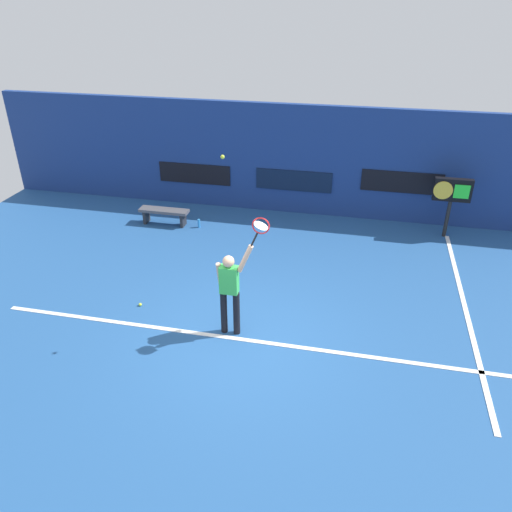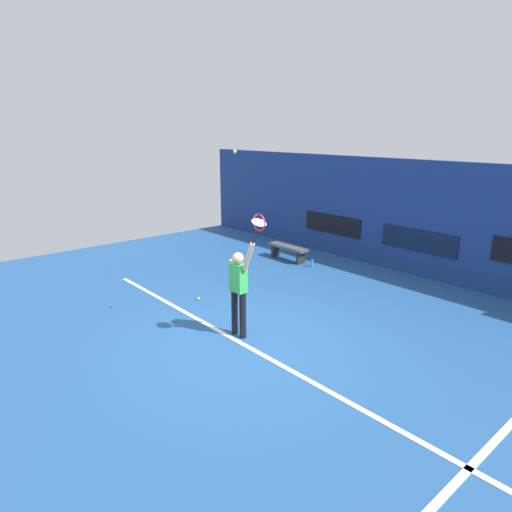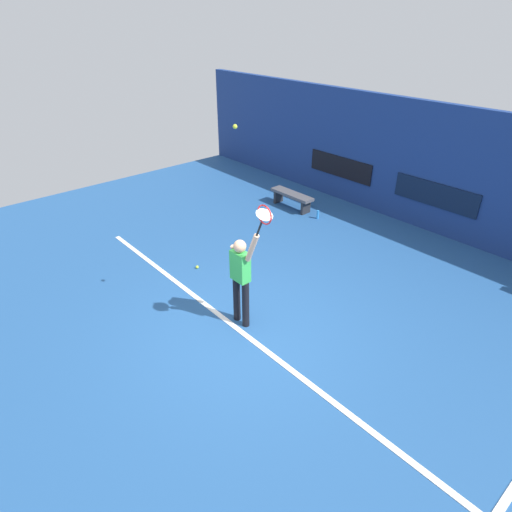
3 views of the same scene
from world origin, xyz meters
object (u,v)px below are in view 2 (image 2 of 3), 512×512
court_bench (288,249)px  water_bottle (312,263)px  tennis_player (239,287)px  spare_ball (198,299)px  tennis_racket (258,224)px  tennis_ball (235,152)px

court_bench → water_bottle: 1.03m
tennis_player → spare_ball: tennis_player is taller
tennis_racket → water_bottle: (-2.69, 4.46, -2.20)m
water_bottle → tennis_player: bearing=-64.7°
court_bench → water_bottle: court_bench is taller
water_bottle → spare_ball: 4.00m
spare_ball → tennis_racket: bearing=-9.8°
court_bench → spare_ball: bearing=-75.8°
tennis_player → water_bottle: (-2.11, 4.46, -0.89)m
tennis_racket → water_bottle: size_ratio=2.59×
tennis_player → spare_ball: bearing=167.7°
water_bottle → spare_ball: size_ratio=3.53×
tennis_player → court_bench: (-3.12, 4.46, -0.67)m
tennis_ball → court_bench: 6.29m
tennis_player → tennis_ball: size_ratio=28.85×
water_bottle → spare_ball: water_bottle is taller
tennis_player → spare_ball: size_ratio=28.85×
tennis_player → tennis_racket: tennis_racket is taller
tennis_player → tennis_racket: size_ratio=3.15×
tennis_ball → water_bottle: (-2.06, 4.47, -3.41)m
court_bench → tennis_player: bearing=-55.0°
tennis_racket → tennis_ball: (-0.63, -0.00, 1.20)m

